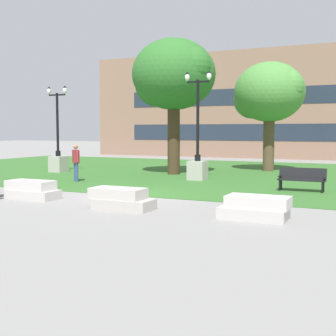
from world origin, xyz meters
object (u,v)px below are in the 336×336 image
(concrete_block_center, at_px, (32,190))
(park_bench_near_left, at_px, (302,178))
(lamp_post_center, at_px, (198,158))
(concrete_block_left, at_px, (121,199))
(concrete_block_right, at_px, (255,208))
(lamp_post_right, at_px, (58,155))
(person_bystander_near_lawn, at_px, (76,161))

(concrete_block_center, xyz_separation_m, park_bench_near_left, (8.14, 5.99, 0.23))
(lamp_post_center, bearing_deg, concrete_block_left, -83.64)
(park_bench_near_left, bearing_deg, concrete_block_right, -91.35)
(park_bench_near_left, relative_size, lamp_post_right, 0.37)
(lamp_post_right, height_order, lamp_post_center, lamp_post_center)
(concrete_block_left, height_order, concrete_block_right, same)
(concrete_block_right, relative_size, person_bystander_near_lawn, 1.09)
(lamp_post_right, distance_m, person_bystander_near_lawn, 5.30)
(lamp_post_right, xyz_separation_m, lamp_post_center, (8.69, -0.53, 0.05))
(park_bench_near_left, bearing_deg, concrete_block_left, -123.18)
(concrete_block_center, height_order, lamp_post_right, lamp_post_right)
(lamp_post_center, bearing_deg, park_bench_near_left, -22.34)
(concrete_block_center, relative_size, lamp_post_right, 0.38)
(lamp_post_right, bearing_deg, concrete_block_right, -33.32)
(park_bench_near_left, distance_m, lamp_post_center, 5.65)
(park_bench_near_left, height_order, lamp_post_right, lamp_post_right)
(concrete_block_center, bearing_deg, concrete_block_right, -2.73)
(park_bench_near_left, bearing_deg, person_bystander_near_lawn, -174.67)
(lamp_post_center, distance_m, person_bystander_near_lawn, 5.70)
(concrete_block_left, bearing_deg, person_bystander_near_lawn, 136.04)
(park_bench_near_left, xyz_separation_m, person_bystander_near_lawn, (-10.00, -0.93, 0.44))
(concrete_block_right, relative_size, park_bench_near_left, 1.03)
(concrete_block_center, relative_size, concrete_block_left, 0.95)
(park_bench_near_left, xyz_separation_m, lamp_post_center, (-5.20, 2.14, 0.52))
(concrete_block_left, height_order, lamp_post_center, lamp_post_center)
(concrete_block_right, bearing_deg, concrete_block_left, -178.35)
(park_bench_near_left, distance_m, person_bystander_near_lawn, 10.06)
(concrete_block_right, bearing_deg, lamp_post_center, 120.71)
(lamp_post_center, bearing_deg, concrete_block_right, -59.29)
(park_bench_near_left, bearing_deg, lamp_post_right, 169.14)
(lamp_post_center, relative_size, person_bystander_near_lawn, 3.00)
(concrete_block_right, distance_m, park_bench_near_left, 6.38)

